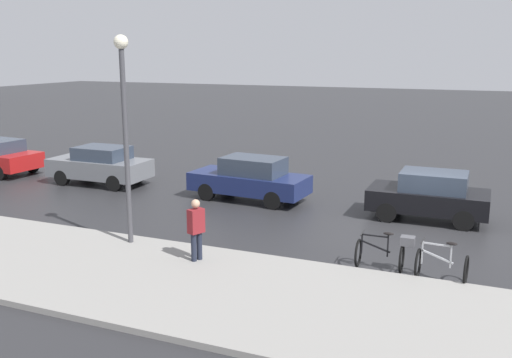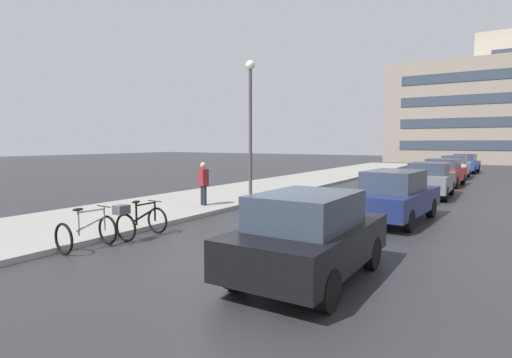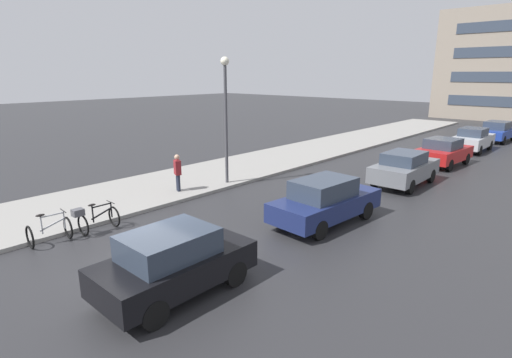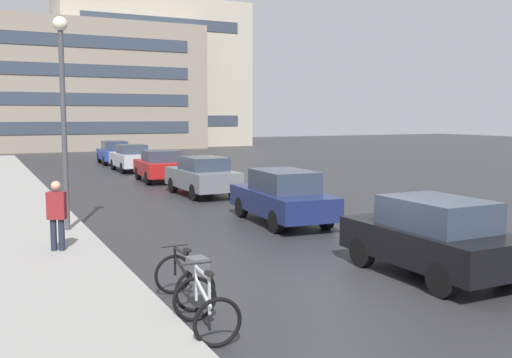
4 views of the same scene
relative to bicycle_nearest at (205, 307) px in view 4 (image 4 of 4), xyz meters
name	(u,v)px [view 4 (image 4 of 4)]	position (x,y,z in m)	size (l,w,h in m)	color
ground_plane	(351,286)	(3.34, 1.01, -0.40)	(140.00, 140.00, 0.00)	#28282B
bicycle_nearest	(205,307)	(0.00, 0.00, 0.00)	(0.79, 1.20, 1.00)	black
bicycle_second	(187,276)	(0.18, 1.35, 0.10)	(0.74, 1.41, 1.00)	black
car_black	(432,236)	(5.19, 0.86, 0.41)	(1.85, 3.76, 1.59)	black
car_navy	(282,196)	(5.25, 7.21, 0.40)	(2.07, 4.45, 1.61)	navy
car_grey	(202,176)	(5.24, 13.91, 0.40)	(1.87, 4.15, 1.57)	slate
car_red	(160,166)	(5.16, 19.47, 0.37)	(2.18, 4.02, 1.54)	#AD1919
car_silver	(131,158)	(5.16, 25.28, 0.39)	(1.80, 4.14, 1.57)	#B2B5BA
car_blue	(114,152)	(5.40, 30.93, 0.37)	(2.06, 4.29, 1.54)	navy
pedestrian	(57,214)	(-1.34, 5.86, 0.58)	(0.46, 0.38, 1.74)	#1E2333
streetlamp	(63,97)	(-0.80, 8.25, 3.29)	(0.38, 0.38, 5.78)	#424247
building_facade_main	(82,87)	(6.44, 49.33, 5.58)	(22.67, 8.21, 11.97)	gray
building_facade_side	(153,75)	(14.26, 51.98, 7.14)	(19.47, 8.11, 15.08)	#B2A893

